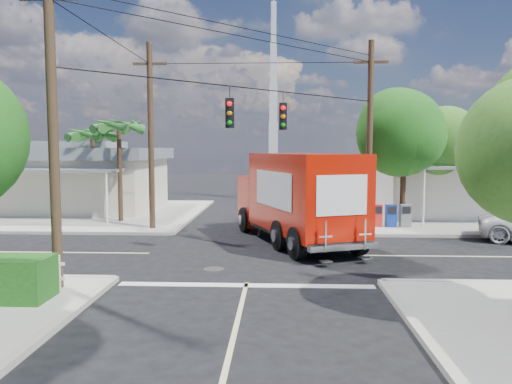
{
  "coord_description": "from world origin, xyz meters",
  "views": [
    {
      "loc": [
        0.96,
        -18.58,
        4.0
      ],
      "look_at": [
        0.0,
        2.0,
        2.2
      ],
      "focal_mm": 35.0,
      "sensor_mm": 36.0,
      "label": 1
    }
  ],
  "objects": [
    {
      "name": "delivery_truck",
      "position": [
        1.7,
        2.41,
        1.93
      ],
      "size": [
        5.56,
        9.11,
        3.8
      ],
      "color": "black",
      "rests_on": "ground"
    },
    {
      "name": "utility_poles",
      "position": [
        -1.58,
        1.6,
        4.67
      ],
      "size": [
        12.0,
        10.68,
        9.0
      ],
      "color": "#473321",
      "rests_on": "ground"
    },
    {
      "name": "palm_nw_front",
      "position": [
        -7.5,
        7.5,
        5.04
      ],
      "size": [
        3.01,
        3.08,
        5.59
      ],
      "color": "#422D1C",
      "rests_on": "sidewalk_nw"
    },
    {
      "name": "tree_ne_back",
      "position": [
        9.81,
        8.96,
        4.19
      ],
      "size": [
        3.77,
        3.66,
        5.82
      ],
      "color": "#422D1C",
      "rests_on": "sidewalk_ne"
    },
    {
      "name": "building_ne",
      "position": [
        12.5,
        11.97,
        2.32
      ],
      "size": [
        11.8,
        10.2,
        4.5
      ],
      "color": "silver",
      "rests_on": "sidewalk_ne"
    },
    {
      "name": "ground",
      "position": [
        0.0,
        0.0,
        0.0
      ],
      "size": [
        120.0,
        120.0,
        0.0
      ],
      "primitive_type": "plane",
      "color": "black",
      "rests_on": "ground"
    },
    {
      "name": "radio_tower",
      "position": [
        0.5,
        20.0,
        5.64
      ],
      "size": [
        0.8,
        0.8,
        17.0
      ],
      "color": "silver",
      "rests_on": "ground"
    },
    {
      "name": "building_nw",
      "position": [
        -12.0,
        12.46,
        2.22
      ],
      "size": [
        10.8,
        10.2,
        4.3
      ],
      "color": "beige",
      "rests_on": "sidewalk_nw"
    },
    {
      "name": "tree_ne_front",
      "position": [
        7.21,
        6.76,
        4.77
      ],
      "size": [
        4.21,
        4.14,
        6.66
      ],
      "color": "#422D1C",
      "rests_on": "sidewalk_ne"
    },
    {
      "name": "vending_boxes",
      "position": [
        6.5,
        6.2,
        0.69
      ],
      "size": [
        1.9,
        0.5,
        1.1
      ],
      "color": "red",
      "rests_on": "sidewalk_ne"
    },
    {
      "name": "sidewalk_ne",
      "position": [
        10.88,
        10.88,
        0.07
      ],
      "size": [
        14.12,
        14.12,
        0.14
      ],
      "color": "#ABA59A",
      "rests_on": "ground"
    },
    {
      "name": "road_markings",
      "position": [
        0.0,
        -1.47,
        0.01
      ],
      "size": [
        32.0,
        32.0,
        0.01
      ],
      "color": "beige",
      "rests_on": "ground"
    },
    {
      "name": "sidewalk_nw",
      "position": [
        -10.88,
        10.88,
        0.07
      ],
      "size": [
        14.12,
        14.12,
        0.14
      ],
      "color": "#ABA59A",
      "rests_on": "ground"
    },
    {
      "name": "palm_nw_back",
      "position": [
        -9.5,
        9.0,
        4.67
      ],
      "size": [
        3.01,
        3.08,
        5.19
      ],
      "color": "#422D1C",
      "rests_on": "sidewalk_nw"
    }
  ]
}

